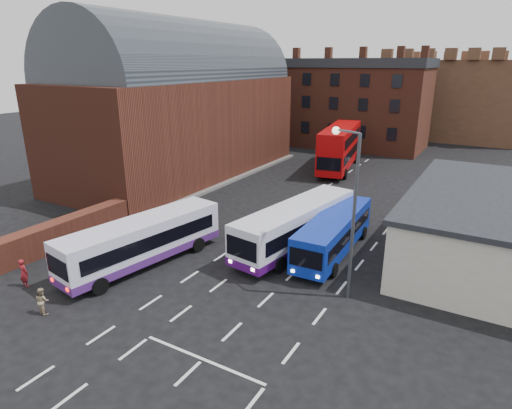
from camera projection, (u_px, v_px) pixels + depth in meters
The scene contains 13 objects.
ground at pixel (161, 296), 22.65m from camera, with size 180.00×180.00×0.00m, color black.
railway_station at pixel (181, 103), 44.82m from camera, with size 12.00×28.00×16.00m.
forecourt_wall at pixel (66, 231), 28.86m from camera, with size 1.20×10.00×1.80m, color #602B1E.
cream_building at pixel (499, 226), 26.30m from camera, with size 10.40×16.40×4.25m.
brick_terrace at pixel (346, 107), 61.47m from camera, with size 22.00×10.00×11.00m, color brown.
castle_keep at pixel (454, 98), 71.99m from camera, with size 22.00×22.00×12.00m, color brown.
bus_white_outbound at pixel (143, 238), 25.69m from camera, with size 4.11×10.71×2.85m.
bus_white_inbound at pixel (296, 223), 27.89m from camera, with size 4.15×11.17×2.98m.
bus_blue at pixel (334, 231), 27.14m from camera, with size 2.63×9.58×2.60m.
bus_red_double at pixel (340, 147), 48.13m from camera, with size 4.81×12.52×4.89m.
street_lamp at pixel (350, 200), 21.03m from camera, with size 1.67×0.88×8.77m.
pedestrian_red at pixel (24, 273), 23.36m from camera, with size 0.59×0.39×1.62m, color maroon.
pedestrian_beige at pixel (42, 301), 20.88m from camera, with size 0.67×0.52×1.38m, color tan.
Camera 1 is at (14.36, -14.71, 11.79)m, focal length 30.00 mm.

